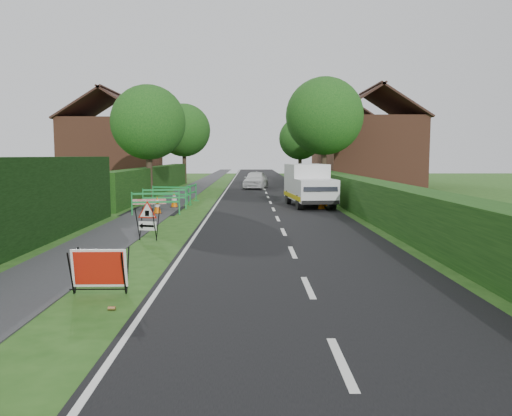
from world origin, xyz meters
name	(u,v)px	position (x,y,z in m)	size (l,w,h in m)	color
ground	(193,261)	(0.00, 0.00, 0.00)	(120.00, 120.00, 0.00)	#244F16
road_surface	(262,183)	(2.50, 35.00, 0.00)	(6.00, 90.00, 0.02)	black
footpath	(203,183)	(-3.00, 35.00, 0.01)	(2.00, 90.00, 0.02)	#2D2D30
hedge_west_far	(156,193)	(-5.00, 22.00, 0.00)	(1.00, 24.00, 1.80)	#14380F
hedge_east	(341,201)	(6.50, 16.00, 0.00)	(1.20, 50.00, 1.50)	#14380F
house_west	(113,151)	(-10.00, 30.00, 2.90)	(7.50, 7.40, 7.88)	brown
house_east_a	(370,151)	(11.00, 28.00, 2.90)	(7.50, 7.40, 7.88)	brown
house_east_b	(348,152)	(12.00, 42.00, 2.90)	(7.50, 7.40, 7.88)	brown
tree_nw	(148,123)	(-4.60, 18.00, 4.48)	(4.40, 4.40, 6.70)	#2D2116
tree_ne	(324,116)	(6.40, 22.00, 5.17)	(5.20, 5.20, 7.79)	#2D2116
tree_fw	(184,130)	(-4.60, 34.00, 4.83)	(4.80, 4.80, 7.24)	#2D2116
tree_fe	(300,139)	(6.40, 38.00, 4.22)	(4.20, 4.20, 6.33)	#2D2116
red_rect_sign	(99,269)	(-1.36, -2.90, 0.48)	(1.01, 0.60, 0.84)	black
triangle_sign	(146,218)	(-1.70, 2.92, 0.70)	(0.84, 0.84, 1.01)	black
works_van	(309,184)	(4.34, 13.01, 1.12)	(2.26, 4.78, 2.11)	silver
traffic_cone_0	(322,201)	(4.77, 11.54, 0.39)	(0.38, 0.38, 0.79)	black
traffic_cone_1	(324,199)	(5.10, 12.93, 0.39)	(0.38, 0.38, 0.79)	black
traffic_cone_2	(317,194)	(5.14, 15.78, 0.39)	(0.38, 0.38, 0.79)	black
traffic_cone_3	(157,205)	(-2.66, 9.87, 0.39)	(0.38, 0.38, 0.79)	black
traffic_cone_4	(174,200)	(-2.33, 12.54, 0.39)	(0.38, 0.38, 0.79)	black
ped_barrier_0	(156,200)	(-2.67, 9.56, 0.63)	(2.09, 0.77, 1.00)	#188938
ped_barrier_1	(164,196)	(-2.67, 11.79, 0.63)	(2.09, 0.71, 1.00)	#188938
ped_barrier_2	(171,193)	(-2.65, 13.77, 0.63)	(2.09, 0.69, 1.00)	#188938
ped_barrier_3	(192,191)	(-1.75, 15.06, 0.63)	(0.60, 2.09, 1.00)	#188938
redwhite_plank	(150,211)	(-3.20, 10.85, 0.00)	(1.50, 0.04, 0.25)	red
litter_can	(112,310)	(-0.89, -3.83, 0.00)	(0.07, 0.07, 0.12)	#BF7F4C
hatchback_car	(256,180)	(1.83, 26.77, 0.68)	(1.61, 4.00, 1.36)	white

